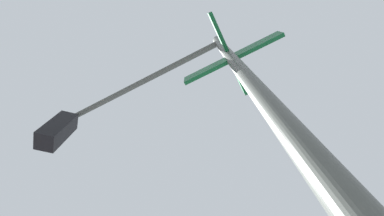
% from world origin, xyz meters
% --- Properties ---
extents(traffic_signal_near, '(2.44, 2.73, 6.06)m').
position_xyz_m(traffic_signal_near, '(-6.67, -6.48, 4.28)').
color(traffic_signal_near, '#474C47').
rests_on(traffic_signal_near, ground_plane).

